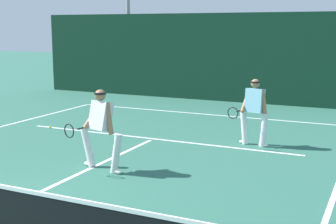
{
  "coord_description": "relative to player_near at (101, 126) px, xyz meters",
  "views": [
    {
      "loc": [
        5.52,
        -4.26,
        2.93
      ],
      "look_at": [
        1.0,
        5.37,
        1.0
      ],
      "focal_mm": 50.42,
      "sensor_mm": 36.0,
      "label": 1
    }
  ],
  "objects": [
    {
      "name": "court_line_baseline_far",
      "position": [
        -0.26,
        6.83,
        -0.93
      ],
      "size": [
        9.62,
        0.1,
        0.01
      ],
      "primitive_type": "cube",
      "color": "white",
      "rests_on": "ground_plane"
    },
    {
      "name": "court_line_service",
      "position": [
        -0.26,
        2.9,
        -0.93
      ],
      "size": [
        7.85,
        0.1,
        0.01
      ],
      "primitive_type": "cube",
      "color": "white",
      "rests_on": "ground_plane"
    },
    {
      "name": "court_line_centre",
      "position": [
        -0.26,
        -0.48,
        -0.93
      ],
      "size": [
        0.1,
        6.4,
        0.01
      ],
      "primitive_type": "cube",
      "color": "white",
      "rests_on": "ground_plane"
    },
    {
      "name": "player_near",
      "position": [
        0.0,
        0.0,
        0.0
      ],
      "size": [
        1.19,
        0.88,
        1.69
      ],
      "rotation": [
        0.0,
        0.0,
        2.9
      ],
      "color": "silver",
      "rests_on": "ground_plane"
    },
    {
      "name": "player_far",
      "position": [
        2.31,
        3.35,
        -0.01
      ],
      "size": [
        0.93,
        0.85,
        1.68
      ],
      "rotation": [
        0.0,
        0.0,
        2.97
      ],
      "color": "silver",
      "rests_on": "ground_plane"
    },
    {
      "name": "tennis_ball",
      "position": [
        -3.63,
        2.83,
        -0.9
      ],
      "size": [
        0.07,
        0.07,
        0.07
      ],
      "primitive_type": "sphere",
      "color": "#D1E033",
      "rests_on": "ground_plane"
    },
    {
      "name": "back_fence_windscreen",
      "position": [
        -0.26,
        9.86,
        0.8
      ],
      "size": [
        17.56,
        0.12,
        3.46
      ],
      "primitive_type": "cube",
      "color": "#0F3120",
      "rests_on": "ground_plane"
    }
  ]
}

